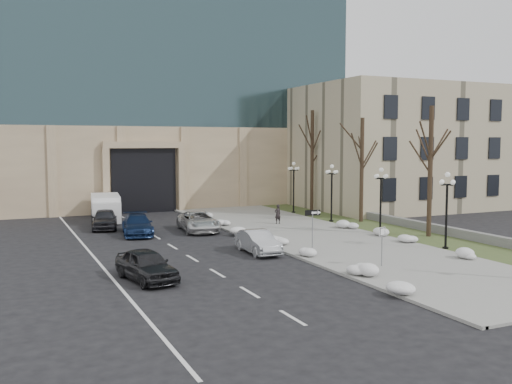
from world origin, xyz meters
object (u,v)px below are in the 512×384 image
(one_way_sign, at_px, (315,218))
(car_e, at_px, (105,219))
(car_b, at_px, (258,242))
(keep_sign, at_px, (382,238))
(box_truck, at_px, (106,208))
(car_a, at_px, (146,265))
(lamppost_d, at_px, (294,180))
(lamppost_b, at_px, (381,191))
(lamppost_a, at_px, (447,200))
(car_d, at_px, (198,221))
(car_c, at_px, (137,225))
(lamppost_c, at_px, (332,185))
(pedestrian, at_px, (278,214))

(one_way_sign, bearing_deg, car_e, 124.98)
(car_b, relative_size, keep_sign, 1.91)
(box_truck, relative_size, keep_sign, 3.14)
(car_a, height_order, car_b, car_a)
(car_b, xyz_separation_m, lamppost_d, (10.80, 15.66, 2.39))
(car_e, height_order, lamppost_b, lamppost_b)
(car_e, distance_m, lamppost_b, 20.56)
(keep_sign, relative_size, lamppost_a, 0.45)
(keep_sign, distance_m, lamppost_b, 11.26)
(car_b, distance_m, car_d, 9.38)
(car_c, relative_size, one_way_sign, 1.86)
(car_c, xyz_separation_m, box_truck, (-0.72, 8.57, 0.29))
(lamppost_d, bearing_deg, car_c, -158.94)
(one_way_sign, relative_size, lamppost_d, 0.56)
(lamppost_a, relative_size, lamppost_c, 1.00)
(car_b, height_order, pedestrian, pedestrian)
(car_e, xyz_separation_m, pedestrian, (12.77, -3.68, 0.13))
(car_d, relative_size, lamppost_d, 1.10)
(car_c, bearing_deg, lamppost_c, 7.69)
(car_e, bearing_deg, car_b, -52.63)
(car_a, xyz_separation_m, car_b, (7.59, 3.88, -0.07))
(keep_sign, distance_m, lamppost_d, 23.01)
(lamppost_d, bearing_deg, lamppost_b, -90.00)
(pedestrian, height_order, lamppost_c, lamppost_c)
(pedestrian, relative_size, lamppost_d, 0.32)
(car_e, distance_m, lamppost_d, 17.69)
(pedestrian, distance_m, keep_sign, 16.17)
(one_way_sign, bearing_deg, car_c, 127.27)
(car_a, bearing_deg, lamppost_b, 9.23)
(car_d, distance_m, lamppost_b, 13.35)
(one_way_sign, bearing_deg, car_a, -166.00)
(one_way_sign, bearing_deg, keep_sign, -66.50)
(car_e, height_order, one_way_sign, one_way_sign)
(lamppost_b, xyz_separation_m, lamppost_c, (0.00, 6.50, 0.00))
(car_c, xyz_separation_m, lamppost_c, (15.77, -0.43, 2.35))
(lamppost_d, bearing_deg, car_d, -150.89)
(box_truck, bearing_deg, one_way_sign, -59.66)
(car_c, height_order, lamppost_b, lamppost_b)
(car_d, height_order, box_truck, box_truck)
(car_c, xyz_separation_m, pedestrian, (11.15, 0.11, 0.17))
(car_a, xyz_separation_m, one_way_sign, (10.26, 1.81, 1.46))
(lamppost_a, xyz_separation_m, lamppost_b, (0.00, 6.50, 0.00))
(lamppost_a, relative_size, lamppost_b, 1.00)
(keep_sign, distance_m, lamppost_a, 7.22)
(car_e, xyz_separation_m, lamppost_b, (17.39, -10.72, 2.32))
(pedestrian, xyz_separation_m, lamppost_a, (4.62, -13.54, 2.19))
(car_c, distance_m, lamppost_c, 15.95)
(car_b, relative_size, lamppost_a, 0.87)
(keep_sign, height_order, lamppost_c, lamppost_c)
(car_c, xyz_separation_m, lamppost_b, (15.77, -6.93, 2.35))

